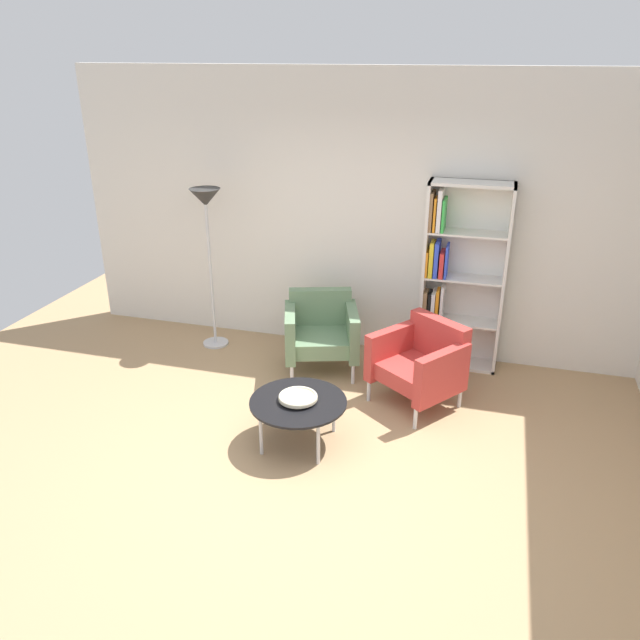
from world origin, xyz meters
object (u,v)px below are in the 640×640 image
decorative_bowl (298,397)px  armchair_corner_red (321,331)px  armchair_spare_guest (421,362)px  floor_lamp_torchiere (207,217)px  coffee_table_low (298,404)px  bookshelf_tall (454,278)px

decorative_bowl → armchair_corner_red: 1.36m
armchair_spare_guest → floor_lamp_torchiere: size_ratio=0.54×
coffee_table_low → armchair_spare_guest: (0.88, 0.94, 0.04)m
bookshelf_tall → floor_lamp_torchiere: size_ratio=1.09×
coffee_table_low → decorative_bowl: decorative_bowl is taller
coffee_table_low → decorative_bowl: (0.00, 0.00, 0.06)m
floor_lamp_torchiere → decorative_bowl: bearing=-46.6°
armchair_spare_guest → floor_lamp_torchiere: 2.64m
armchair_spare_guest → floor_lamp_torchiere: (-2.35, 0.62, 1.03)m
coffee_table_low → armchair_spare_guest: 1.28m
armchair_corner_red → armchair_spare_guest: same height
armchair_corner_red → floor_lamp_torchiere: floor_lamp_torchiere is taller
bookshelf_tall → coffee_table_low: size_ratio=2.37×
armchair_corner_red → coffee_table_low: bearing=-100.2°
coffee_table_low → floor_lamp_torchiere: size_ratio=0.46×
bookshelf_tall → armchair_corner_red: 1.43m
bookshelf_tall → coffee_table_low: 2.19m
coffee_table_low → floor_lamp_torchiere: bearing=133.4°
armchair_corner_red → armchair_spare_guest: size_ratio=0.93×
bookshelf_tall → armchair_corner_red: bookshelf_tall is taller
armchair_spare_guest → armchair_corner_red: bearing=-165.1°
bookshelf_tall → armchair_spare_guest: (-0.18, -0.89, -0.52)m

